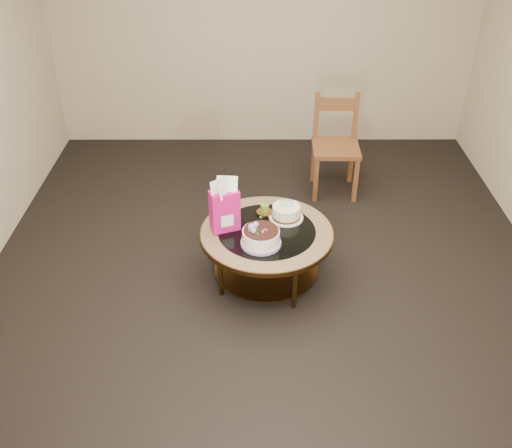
{
  "coord_description": "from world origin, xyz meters",
  "views": [
    {
      "loc": [
        -0.09,
        -3.52,
        2.92
      ],
      "look_at": [
        -0.08,
        0.02,
        0.5
      ],
      "focal_mm": 40.0,
      "sensor_mm": 36.0,
      "label": 1
    }
  ],
  "objects_px": {
    "cream_cake": "(286,212)",
    "decorated_cake": "(261,238)",
    "coffee_table": "(267,239)",
    "dining_chair": "(336,145)",
    "gift_bag": "(225,205)"
  },
  "relations": [
    {
      "from": "cream_cake",
      "to": "decorated_cake",
      "type": "bearing_deg",
      "value": -112.79
    },
    {
      "from": "cream_cake",
      "to": "gift_bag",
      "type": "xyz_separation_m",
      "value": [
        -0.47,
        -0.14,
        0.16
      ]
    },
    {
      "from": "coffee_table",
      "to": "cream_cake",
      "type": "relative_size",
      "value": 3.8
    },
    {
      "from": "coffee_table",
      "to": "decorated_cake",
      "type": "height_order",
      "value": "decorated_cake"
    },
    {
      "from": "coffee_table",
      "to": "cream_cake",
      "type": "distance_m",
      "value": 0.26
    },
    {
      "from": "cream_cake",
      "to": "dining_chair",
      "type": "distance_m",
      "value": 1.33
    },
    {
      "from": "coffee_table",
      "to": "gift_bag",
      "type": "height_order",
      "value": "gift_bag"
    },
    {
      "from": "decorated_cake",
      "to": "cream_cake",
      "type": "relative_size",
      "value": 1.1
    },
    {
      "from": "decorated_cake",
      "to": "dining_chair",
      "type": "distance_m",
      "value": 1.72
    },
    {
      "from": "decorated_cake",
      "to": "cream_cake",
      "type": "bearing_deg",
      "value": 59.56
    },
    {
      "from": "coffee_table",
      "to": "dining_chair",
      "type": "bearing_deg",
      "value": 63.87
    },
    {
      "from": "cream_cake",
      "to": "dining_chair",
      "type": "bearing_deg",
      "value": 74.27
    },
    {
      "from": "decorated_cake",
      "to": "cream_cake",
      "type": "height_order",
      "value": "decorated_cake"
    },
    {
      "from": "dining_chair",
      "to": "cream_cake",
      "type": "bearing_deg",
      "value": -112.05
    },
    {
      "from": "coffee_table",
      "to": "dining_chair",
      "type": "height_order",
      "value": "dining_chair"
    }
  ]
}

